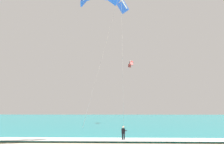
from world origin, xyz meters
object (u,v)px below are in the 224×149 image
object	(u,v)px
surfboard	(123,142)
kite_primary	(104,0)
kitesurfer	(123,133)
kite_distant	(131,63)

from	to	relation	value
surfboard	kite_primary	size ratio (longest dim) A/B	0.08
surfboard	kite_primary	distance (m)	19.15
kitesurfer	kite_distant	size ratio (longest dim) A/B	0.40
kite_primary	kite_distant	distance (m)	32.85
kitesurfer	kite_primary	xyz separation A→B (m)	(-2.56, 5.04, 17.38)
kite_primary	surfboard	bearing A→B (deg)	-63.26
kite_distant	kite_primary	bearing A→B (deg)	-98.37
surfboard	kitesurfer	xyz separation A→B (m)	(0.01, 0.02, 0.91)
kite_primary	kite_distant	world-z (taller)	kite_primary
kitesurfer	kite_primary	distance (m)	18.27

